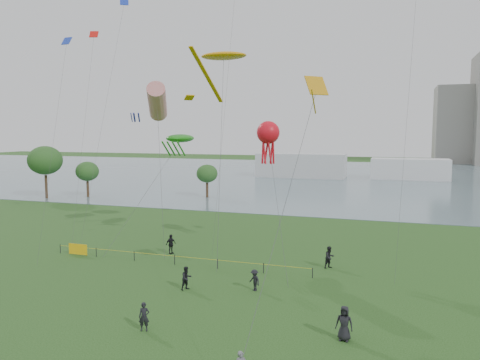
% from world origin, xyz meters
% --- Properties ---
extents(ground_plane, '(400.00, 400.00, 0.00)m').
position_xyz_m(ground_plane, '(0.00, 0.00, 0.00)').
color(ground_plane, '#193C13').
extents(lake, '(400.00, 120.00, 0.08)m').
position_xyz_m(lake, '(0.00, 100.00, 0.02)').
color(lake, slate).
rests_on(lake, ground_plane).
extents(building_low, '(16.00, 18.00, 28.00)m').
position_xyz_m(building_low, '(32.00, 168.00, 14.00)').
color(building_low, gray).
rests_on(building_low, ground_plane).
extents(pavilion_left, '(22.00, 8.00, 6.00)m').
position_xyz_m(pavilion_left, '(-12.00, 95.00, 3.00)').
color(pavilion_left, silver).
rests_on(pavilion_left, ground_plane).
extents(pavilion_right, '(18.00, 7.00, 5.00)m').
position_xyz_m(pavilion_right, '(14.00, 98.00, 2.50)').
color(pavilion_right, silver).
rests_on(pavilion_right, ground_plane).
extents(trees, '(30.62, 14.59, 9.05)m').
position_xyz_m(trees, '(-40.84, 45.74, 5.76)').
color(trees, '#3B291B').
rests_on(trees, ground_plane).
extents(fence, '(24.07, 0.07, 1.05)m').
position_xyz_m(fence, '(-13.39, 13.86, 0.55)').
color(fence, black).
rests_on(fence, ground_plane).
extents(spectator_a, '(0.99, 1.05, 1.72)m').
position_xyz_m(spectator_a, '(-3.53, 8.26, 0.86)').
color(spectator_a, black).
rests_on(spectator_a, ground_plane).
extents(spectator_b, '(1.16, 1.06, 1.57)m').
position_xyz_m(spectator_b, '(1.23, 9.63, 0.78)').
color(spectator_b, black).
rests_on(spectator_b, ground_plane).
extents(spectator_c, '(0.90, 1.17, 1.85)m').
position_xyz_m(spectator_c, '(-9.23, 17.01, 0.92)').
color(spectator_c, black).
rests_on(spectator_c, ground_plane).
extents(spectator_d, '(1.00, 0.70, 1.95)m').
position_xyz_m(spectator_d, '(8.26, 3.42, 0.97)').
color(spectator_d, black).
rests_on(spectator_d, ground_plane).
extents(spectator_f, '(0.72, 0.59, 1.68)m').
position_xyz_m(spectator_f, '(-2.85, 1.02, 0.84)').
color(spectator_f, black).
rests_on(spectator_f, ground_plane).
extents(spectator_g, '(1.14, 1.15, 1.87)m').
position_xyz_m(spectator_g, '(5.63, 17.02, 0.94)').
color(spectator_g, black).
rests_on(spectator_g, ground_plane).
extents(kite_stingray, '(4.66, 9.90, 19.09)m').
position_xyz_m(kite_stingray, '(-5.37, 20.95, 18.63)').
color(kite_stingray, '#3F3F42').
extents(kite_windsock, '(5.92, 8.16, 16.42)m').
position_xyz_m(kite_windsock, '(-12.34, 20.59, 14.49)').
color(kite_windsock, '#3F3F42').
extents(kite_creature, '(5.53, 9.80, 11.24)m').
position_xyz_m(kite_creature, '(-10.28, 21.51, 10.78)').
color(kite_creature, '#3F3F42').
extents(kite_octopus, '(5.09, 10.08, 12.48)m').
position_xyz_m(kite_octopus, '(-0.59, 20.01, 11.33)').
color(kite_octopus, '#3F3F42').
extents(kite_delta, '(2.33, 11.82, 14.80)m').
position_xyz_m(kite_delta, '(5.95, 5.67, 13.42)').
color(kite_delta, '#3F3F42').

